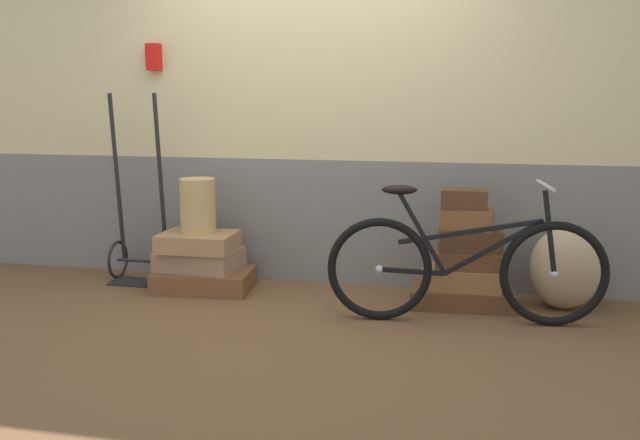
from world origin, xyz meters
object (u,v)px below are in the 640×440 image
suitcase_0 (204,280)px  suitcase_4 (461,278)px  suitcase_3 (462,296)px  suitcase_7 (467,218)px  suitcase_8 (465,199)px  bicycle (465,268)px  luggage_trolley (140,239)px  suitcase_6 (470,240)px  suitcase_2 (198,242)px  suitcase_5 (468,260)px  suitcase_1 (200,259)px  wicker_basket (198,206)px  burlap_sack (565,268)px

suitcase_0 → suitcase_4: suitcase_4 is taller
suitcase_3 → suitcase_4: 0.13m
suitcase_7 → suitcase_8: bearing=-122.5°
suitcase_7 → bicycle: 0.45m
suitcase_7 → luggage_trolley: 2.46m
suitcase_0 → suitcase_6: (1.90, 0.02, 0.38)m
suitcase_2 → suitcase_8: size_ratio=1.80×
suitcase_8 → suitcase_4: bearing=-120.5°
suitcase_5 → suitcase_7: suitcase_7 is taller
suitcase_4 → suitcase_5: suitcase_5 is taller
suitcase_0 → suitcase_5: 1.90m
suitcase_3 → suitcase_4: size_ratio=1.32×
suitcase_5 → suitcase_8: (-0.04, -0.00, 0.41)m
suitcase_1 → bicycle: size_ratio=0.34×
bicycle → suitcase_1: bearing=168.9°
luggage_trolley → suitcase_6: bearing=-2.7°
suitcase_0 → suitcase_7: suitcase_7 is taller
suitcase_1 → suitcase_8: bearing=3.1°
suitcase_2 → suitcase_4: bearing=-0.8°
suitcase_4 → suitcase_8: 0.54m
suitcase_1 → wicker_basket: bearing=-65.7°
suitcase_7 → wicker_basket: 1.91m
suitcase_0 → wicker_basket: (-0.04, 0.02, 0.55)m
suitcase_4 → luggage_trolley: (-2.42, 0.13, 0.13)m
suitcase_0 → suitcase_3: 1.86m
suitcase_4 → bicycle: 0.38m
suitcase_3 → wicker_basket: (-1.90, 0.00, 0.56)m
suitcase_0 → bicycle: bearing=-15.7°
suitcase_6 → luggage_trolley: 2.47m
suitcase_0 → bicycle: 1.92m
suitcase_3 → suitcase_5: size_ratio=1.57×
suitcase_4 → wicker_basket: bearing=178.9°
suitcase_2 → bicycle: bearing=-11.2°
suitcase_0 → suitcase_7: 1.94m
suitcase_1 → luggage_trolley: 0.54m
suitcase_1 → suitcase_7: (1.92, 0.01, 0.38)m
suitcase_1 → suitcase_4: size_ratio=1.11×
suitcase_2 → suitcase_3: bearing=-0.4°
suitcase_8 → suitcase_2: bearing=-177.8°
suitcase_0 → suitcase_2: (-0.03, -0.01, 0.29)m
suitcase_8 → burlap_sack: 0.81m
suitcase_7 → wicker_basket: (-1.91, -0.02, 0.02)m
suitcase_1 → suitcase_5: bearing=3.2°
suitcase_0 → suitcase_4: 1.85m
suitcase_4 → bicycle: bicycle is taller
suitcase_6 → luggage_trolley: bearing=171.8°
suitcase_6 → bicycle: bearing=-99.8°
suitcase_2 → suitcase_5: size_ratio=1.22×
burlap_sack → suitcase_7: bearing=-173.8°
suitcase_4 → luggage_trolley: 2.42m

